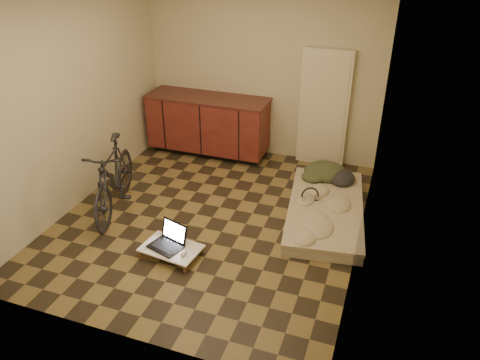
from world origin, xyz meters
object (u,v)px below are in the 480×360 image
(bicycle, at_px, (113,174))
(futon, at_px, (325,210))
(laptop, at_px, (169,241))
(lap_desk, at_px, (171,248))

(bicycle, bearing_deg, futon, -0.31)
(bicycle, xyz_separation_m, laptop, (1.02, -0.59, -0.35))
(bicycle, height_order, lap_desk, bicycle)
(bicycle, distance_m, laptop, 1.23)
(futon, distance_m, laptop, 1.97)
(futon, bearing_deg, bicycle, -171.94)
(lap_desk, distance_m, laptop, 0.08)
(laptop, bearing_deg, futon, 58.35)
(bicycle, height_order, laptop, bicycle)
(laptop, bearing_deg, lap_desk, -19.76)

